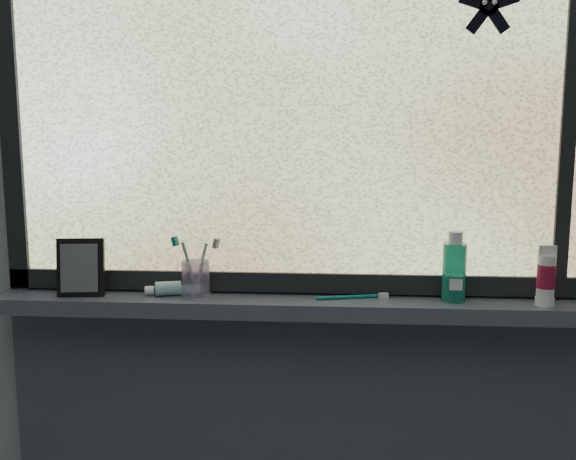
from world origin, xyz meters
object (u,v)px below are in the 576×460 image
(cream_tube, at_px, (546,274))
(toothbrush_cup, at_px, (196,279))
(vanity_mirror, at_px, (81,267))
(mouthwash_bottle, at_px, (454,266))

(cream_tube, bearing_deg, toothbrush_cup, 178.81)
(vanity_mirror, bearing_deg, mouthwash_bottle, -6.07)
(toothbrush_cup, xyz_separation_m, cream_tube, (0.85, -0.02, 0.03))
(vanity_mirror, xyz_separation_m, mouthwash_bottle, (0.93, 0.02, 0.01))
(vanity_mirror, bearing_deg, cream_tube, -7.46)
(vanity_mirror, height_order, toothbrush_cup, vanity_mirror)
(vanity_mirror, height_order, mouthwash_bottle, mouthwash_bottle)
(mouthwash_bottle, height_order, cream_tube, mouthwash_bottle)
(toothbrush_cup, bearing_deg, mouthwash_bottle, 0.57)
(vanity_mirror, height_order, cream_tube, vanity_mirror)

